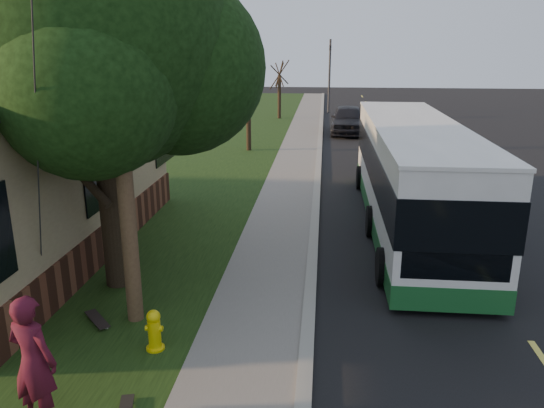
{
  "coord_description": "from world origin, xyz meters",
  "views": [
    {
      "loc": [
        0.19,
        -7.81,
        5.11
      ],
      "look_at": [
        -0.98,
        4.12,
        1.5
      ],
      "focal_mm": 35.0,
      "sensor_mm": 36.0,
      "label": 1
    }
  ],
  "objects": [
    {
      "name": "fire_hydrant",
      "position": [
        -2.6,
        0.0,
        0.43
      ],
      "size": [
        0.32,
        0.32,
        0.74
      ],
      "color": "yellow",
      "rests_on": "grass_verge"
    },
    {
      "name": "distant_car",
      "position": [
        1.61,
        24.15,
        0.83
      ],
      "size": [
        2.14,
        4.96,
        1.67
      ],
      "primitive_type": "imported",
      "rotation": [
        0.0,
        0.0,
        -0.04
      ],
      "color": "black",
      "rests_on": "ground"
    },
    {
      "name": "bare_tree_far",
      "position": [
        -3.0,
        30.0,
        2.0
      ],
      "size": [
        1.38,
        1.21,
        4.03
      ],
      "color": "black",
      "rests_on": "grass_verge"
    },
    {
      "name": "skateboarder",
      "position": [
        -3.6,
        -1.97,
        1.04
      ],
      "size": [
        0.8,
        0.62,
        1.94
      ],
      "primitive_type": "imported",
      "rotation": [
        0.0,
        0.0,
        2.9
      ],
      "color": "#440D1D",
      "rests_on": "grass_verge"
    },
    {
      "name": "traffic_signal",
      "position": [
        0.5,
        34.0,
        3.16
      ],
      "size": [
        0.18,
        0.22,
        5.5
      ],
      "color": "#2D2D30",
      "rests_on": "ground"
    },
    {
      "name": "utility_pole",
      "position": [
        -3.31,
        0.99,
        4.63
      ],
      "size": [
        2.86,
        3.21,
        9.07
      ],
      "color": "#473321",
      "rests_on": "ground"
    },
    {
      "name": "curb",
      "position": [
        0.0,
        10.0,
        0.06
      ],
      "size": [
        0.25,
        80.0,
        0.12
      ],
      "primitive_type": "cube",
      "color": "gray",
      "rests_on": "ground"
    },
    {
      "name": "dumpster",
      "position": [
        -7.22,
        7.2,
        0.78
      ],
      "size": [
        1.83,
        1.54,
        1.47
      ],
      "color": "#13321D",
      "rests_on": "building_lot"
    },
    {
      "name": "leafy_tree",
      "position": [
        -4.17,
        2.65,
        5.17
      ],
      "size": [
        6.3,
        6.0,
        7.8
      ],
      "color": "black",
      "rests_on": "grass_verge"
    },
    {
      "name": "grass_verge",
      "position": [
        -4.5,
        10.0,
        0.04
      ],
      "size": [
        5.0,
        80.0,
        0.07
      ],
      "primitive_type": "cube",
      "color": "black",
      "rests_on": "ground"
    },
    {
      "name": "bare_tree_near",
      "position": [
        -3.5,
        18.0,
        2.15
      ],
      "size": [
        1.38,
        1.21,
        4.31
      ],
      "color": "black",
      "rests_on": "grass_verge"
    },
    {
      "name": "road",
      "position": [
        4.0,
        10.0,
        0.01
      ],
      "size": [
        8.0,
        80.0,
        0.01
      ],
      "primitive_type": "cube",
      "color": "black",
      "rests_on": "ground"
    },
    {
      "name": "sidewalk",
      "position": [
        -1.0,
        10.0,
        0.04
      ],
      "size": [
        2.0,
        80.0,
        0.08
      ],
      "primitive_type": "cube",
      "color": "slate",
      "rests_on": "ground"
    },
    {
      "name": "ground",
      "position": [
        0.0,
        0.0,
        0.0
      ],
      "size": [
        120.0,
        120.0,
        0.0
      ],
      "primitive_type": "plane",
      "color": "black",
      "rests_on": "ground"
    },
    {
      "name": "transit_bus",
      "position": [
        2.73,
        7.21,
        1.61
      ],
      "size": [
        2.58,
        11.19,
        3.03
      ],
      "color": "silver",
      "rests_on": "ground"
    },
    {
      "name": "skateboard_spare",
      "position": [
        -3.98,
        0.78,
        0.13
      ],
      "size": [
        0.72,
        0.76,
        0.08
      ],
      "color": "black",
      "rests_on": "grass_verge"
    }
  ]
}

